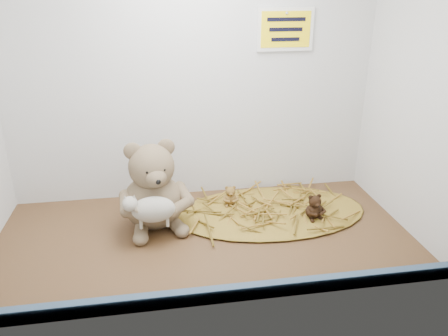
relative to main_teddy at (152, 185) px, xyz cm
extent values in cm
cube|color=#463118|center=(14.44, -8.93, -13.53)|extent=(120.00, 60.00, 0.40)
cube|color=silver|center=(14.44, 21.07, 31.47)|extent=(120.00, 0.40, 90.00)
cube|color=silver|center=(74.44, -8.93, 31.47)|extent=(0.40, 60.00, 90.00)
cube|color=#3A5170|center=(14.44, -37.73, -11.73)|extent=(119.28, 2.20, 3.60)
ellipsoid|color=brown|center=(36.87, 1.42, -12.93)|extent=(61.71, 35.83, 1.19)
cube|color=yellow|center=(44.44, 20.47, 41.47)|extent=(16.00, 1.20, 11.00)
camera|label=1|loc=(2.22, -118.65, 54.33)|focal=35.00mm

